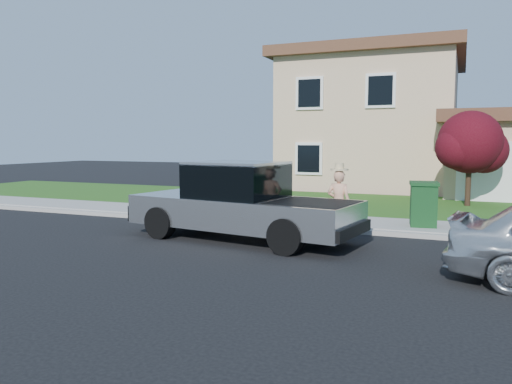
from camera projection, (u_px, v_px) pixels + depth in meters
ground at (244, 250)px, 11.06m from camera, size 80.00×80.00×0.00m
curb at (322, 229)px, 13.34m from camera, size 40.00×0.20×0.12m
sidewalk at (332, 222)px, 14.35m from camera, size 40.00×2.00×0.15m
lawn at (361, 205)px, 18.49m from camera, size 40.00×7.00×0.10m
house at (398, 126)px, 25.30m from camera, size 14.00×11.30×6.85m
pickup_truck at (241, 204)px, 12.12m from camera, size 6.03×2.82×1.91m
woman at (339, 202)px, 12.50m from camera, size 0.66×0.48×1.85m
ornamental_tree at (471, 145)px, 17.65m from camera, size 2.46×2.22×3.38m
trash_bin at (423, 204)px, 13.25m from camera, size 0.82×0.92×1.18m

